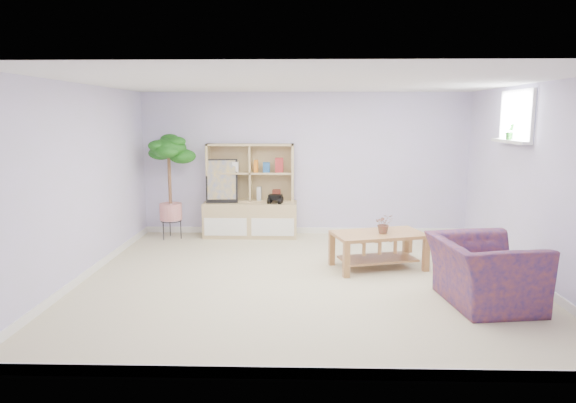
{
  "coord_description": "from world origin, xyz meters",
  "views": [
    {
      "loc": [
        -0.05,
        -6.18,
        2.02
      ],
      "look_at": [
        -0.22,
        0.15,
        0.95
      ],
      "focal_mm": 32.0,
      "sensor_mm": 36.0,
      "label": 1
    }
  ],
  "objects_px": {
    "storage_unit": "(250,191)",
    "floor_tree": "(170,187)",
    "coffee_table": "(378,250)",
    "armchair": "(484,267)"
  },
  "relations": [
    {
      "from": "storage_unit",
      "to": "floor_tree",
      "type": "bearing_deg",
      "value": -171.64
    },
    {
      "from": "storage_unit",
      "to": "floor_tree",
      "type": "height_order",
      "value": "floor_tree"
    },
    {
      "from": "storage_unit",
      "to": "coffee_table",
      "type": "distance_m",
      "value": 2.64
    },
    {
      "from": "floor_tree",
      "to": "armchair",
      "type": "xyz_separation_m",
      "value": [
        4.11,
        -2.88,
        -0.45
      ]
    },
    {
      "from": "coffee_table",
      "to": "floor_tree",
      "type": "relative_size",
      "value": 0.68
    },
    {
      "from": "coffee_table",
      "to": "armchair",
      "type": "xyz_separation_m",
      "value": [
        0.94,
        -1.29,
        0.17
      ]
    },
    {
      "from": "floor_tree",
      "to": "armchair",
      "type": "height_order",
      "value": "floor_tree"
    },
    {
      "from": "coffee_table",
      "to": "armchair",
      "type": "bearing_deg",
      "value": -69.53
    },
    {
      "from": "coffee_table",
      "to": "floor_tree",
      "type": "height_order",
      "value": "floor_tree"
    },
    {
      "from": "storage_unit",
      "to": "coffee_table",
      "type": "height_order",
      "value": "storage_unit"
    }
  ]
}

